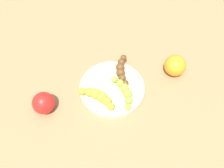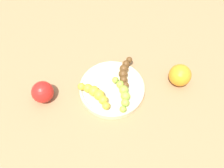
{
  "view_description": "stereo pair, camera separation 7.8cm",
  "coord_description": "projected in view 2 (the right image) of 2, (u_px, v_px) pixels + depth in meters",
  "views": [
    {
      "loc": [
        -0.31,
        -0.29,
        0.69
      ],
      "look_at": [
        0.0,
        0.0,
        0.04
      ],
      "focal_mm": 37.99,
      "sensor_mm": 36.0,
      "label": 1
    },
    {
      "loc": [
        -0.26,
        -0.34,
        0.69
      ],
      "look_at": [
        0.0,
        0.0,
        0.04
      ],
      "focal_mm": 37.99,
      "sensor_mm": 36.0,
      "label": 2
    }
  ],
  "objects": [
    {
      "name": "banana_green",
      "position": [
        123.0,
        93.0,
        0.77
      ],
      "size": [
        0.07,
        0.12,
        0.03
      ],
      "rotation": [
        0.0,
        0.0,
        5.84
      ],
      "color": "#8CAD38",
      "rests_on": "fruit_bowl"
    },
    {
      "name": "fruit_bowl",
      "position": [
        112.0,
        88.0,
        0.8
      ],
      "size": [
        0.22,
        0.22,
        0.02
      ],
      "color": "beige",
      "rests_on": "ground_plane"
    },
    {
      "name": "banana_overripe",
      "position": [
        125.0,
        72.0,
        0.81
      ],
      "size": [
        0.1,
        0.1,
        0.03
      ],
      "rotation": [
        0.0,
        0.0,
        2.35
      ],
      "color": "#593819",
      "rests_on": "fruit_bowl"
    },
    {
      "name": "apple_red",
      "position": [
        43.0,
        92.0,
        0.77
      ],
      "size": [
        0.07,
        0.07,
        0.07
      ],
      "primitive_type": "sphere",
      "color": "red",
      "rests_on": "ground_plane"
    },
    {
      "name": "orange_fruit",
      "position": [
        180.0,
        75.0,
        0.8
      ],
      "size": [
        0.08,
        0.08,
        0.08
      ],
      "primitive_type": "sphere",
      "color": "orange",
      "rests_on": "ground_plane"
    },
    {
      "name": "banana_spotted",
      "position": [
        96.0,
        94.0,
        0.76
      ],
      "size": [
        0.06,
        0.13,
        0.04
      ],
      "rotation": [
        0.0,
        0.0,
        0.21
      ],
      "color": "gold",
      "rests_on": "fruit_bowl"
    },
    {
      "name": "ground_plane",
      "position": [
        112.0,
        90.0,
        0.81
      ],
      "size": [
        2.4,
        2.4,
        0.0
      ],
      "primitive_type": "plane",
      "color": "#936D47"
    }
  ]
}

